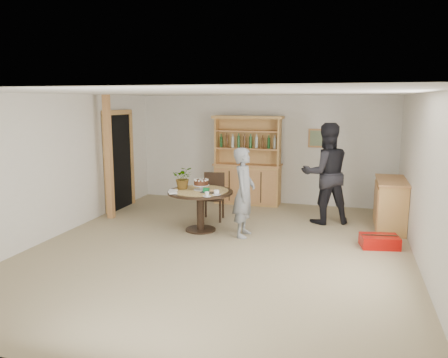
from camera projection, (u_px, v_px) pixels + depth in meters
ground at (220, 249)px, 7.12m from camera, size 7.00×7.00×0.00m
room_shell at (220, 142)px, 6.82m from camera, size 6.04×7.04×2.52m
doorway at (119, 159)px, 9.62m from camera, size 0.13×1.10×2.18m
pine_post at (109, 158)px, 8.77m from camera, size 0.12×0.12×2.50m
hutch at (248, 174)px, 10.14m from camera, size 1.62×0.54×2.04m
sideboard at (391, 204)px, 8.17m from camera, size 0.54×1.26×0.94m
dining_table at (200, 199)px, 8.03m from camera, size 1.20×1.20×0.76m
dining_chair at (213, 193)px, 8.83m from camera, size 0.47×0.47×0.95m
birthday_cake at (201, 183)px, 8.02m from camera, size 0.30×0.30×0.20m
flower_vase at (183, 178)px, 8.11m from camera, size 0.47×0.44×0.42m
gift_tray at (209, 191)px, 7.82m from camera, size 0.30×0.20×0.08m
coffee_cup_a at (217, 193)px, 7.62m from camera, size 0.15×0.15×0.09m
coffee_cup_b at (207, 194)px, 7.49m from camera, size 0.15×0.15×0.08m
napkins at (173, 192)px, 7.81m from camera, size 0.24×0.33×0.03m
teen_boy at (244, 193)px, 7.67m from camera, size 0.38×0.58×1.58m
adult_person at (326, 173)px, 8.49m from camera, size 1.17×1.06×1.97m
red_suitcase at (379, 241)px, 7.18m from camera, size 0.66×0.50×0.21m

